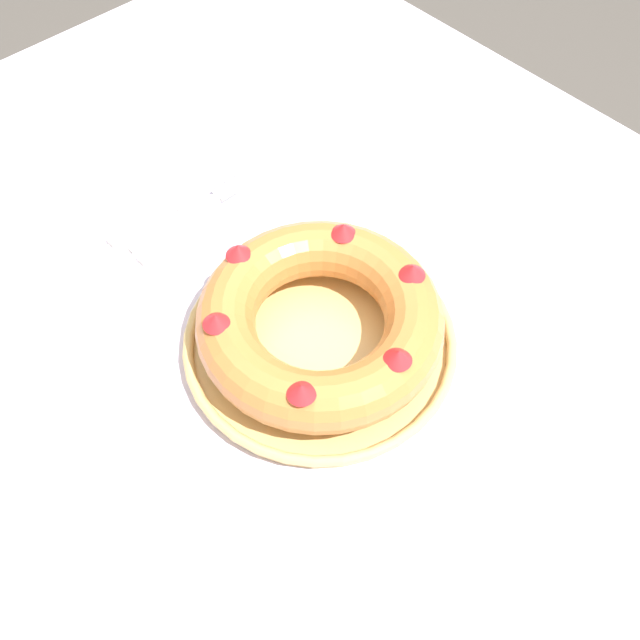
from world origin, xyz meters
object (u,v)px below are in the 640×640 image
Objects in this scene: fork at (201,208)px; serving_knife at (171,209)px; cake_knife at (188,233)px; serving_dish at (320,343)px; bundt_cake at (320,320)px.

serving_knife is (-0.03, -0.03, 0.00)m from fork.
fork is at bearing 45.83° from serving_knife.
fork is 0.05m from cake_knife.
serving_dish is 0.04m from bundt_cake.
bundt_cake is 0.30m from serving_knife.
serving_knife is (-0.29, 0.00, -0.01)m from serving_dish.
cake_knife is at bearing -15.27° from serving_knife.
cake_knife is (0.02, -0.04, 0.00)m from fork.
serving_dish is at bearing -4.23° from cake_knife.
bundt_cake is at bearing -4.23° from cake_knife.
serving_dish is 1.61× the size of fork.
bundt_cake is 1.61× the size of cake_knife.
serving_knife is (-0.29, 0.00, -0.05)m from bundt_cake.
serving_dish is at bearing -4.42° from serving_knife.
cake_knife reaches higher than fork.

